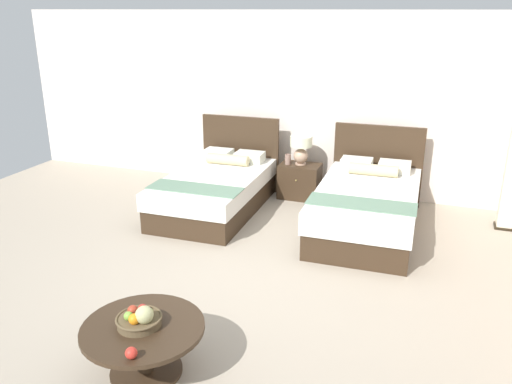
% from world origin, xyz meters
% --- Properties ---
extents(ground_plane, '(9.79, 9.36, 0.02)m').
position_xyz_m(ground_plane, '(0.00, 0.00, -0.01)').
color(ground_plane, '#AB9D89').
extents(wall_back, '(9.79, 0.12, 2.61)m').
position_xyz_m(wall_back, '(0.00, 2.88, 1.31)').
color(wall_back, silver).
rests_on(wall_back, ground).
extents(bed_near_window, '(1.22, 2.12, 1.12)m').
position_xyz_m(bed_near_window, '(-1.02, 1.58, 0.29)').
color(bed_near_window, '#38281A').
rests_on(bed_near_window, ground).
extents(bed_near_corner, '(1.25, 2.19, 1.12)m').
position_xyz_m(bed_near_corner, '(1.02, 1.58, 0.31)').
color(bed_near_corner, '#38281A').
rests_on(bed_near_corner, ground).
extents(nightstand, '(0.58, 0.42, 0.50)m').
position_xyz_m(nightstand, '(-0.07, 2.41, 0.25)').
color(nightstand, '#38281A').
rests_on(nightstand, ground).
extents(table_lamp, '(0.31, 0.31, 0.41)m').
position_xyz_m(table_lamp, '(-0.07, 2.43, 0.76)').
color(table_lamp, tan).
rests_on(table_lamp, nightstand).
extents(vase, '(0.08, 0.08, 0.15)m').
position_xyz_m(vase, '(-0.24, 2.37, 0.58)').
color(vase, '#917163').
rests_on(vase, nightstand).
extents(coffee_table, '(0.92, 0.92, 0.41)m').
position_xyz_m(coffee_table, '(-0.15, -1.75, 0.30)').
color(coffee_table, '#38281A').
rests_on(coffee_table, ground).
extents(fruit_bowl, '(0.34, 0.34, 0.19)m').
position_xyz_m(fruit_bowl, '(-0.17, -1.75, 0.47)').
color(fruit_bowl, brown).
rests_on(fruit_bowl, coffee_table).
extents(loose_apple, '(0.08, 0.08, 0.08)m').
position_xyz_m(loose_apple, '(-0.02, -2.10, 0.45)').
color(loose_apple, red).
rests_on(loose_apple, coffee_table).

